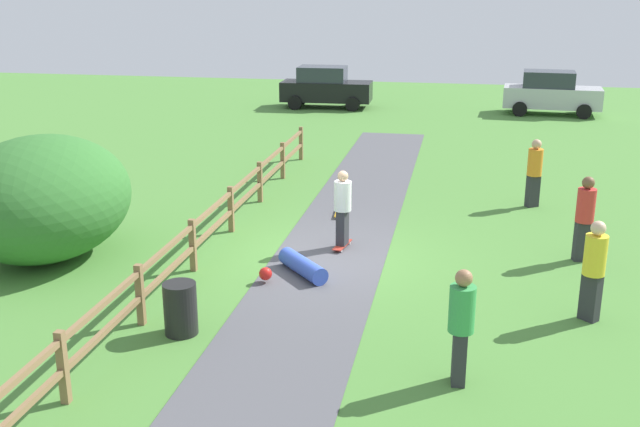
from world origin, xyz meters
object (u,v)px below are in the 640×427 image
Objects in this scene: bush_large at (43,198)px; bystander_green at (461,322)px; bystander_orange at (534,170)px; skateboard_loose at (339,213)px; skater_riding at (343,205)px; bystander_yellow at (594,266)px; parked_car_silver at (551,93)px; skater_fallen at (300,267)px; parked_car_black at (325,87)px; bystander_red at (585,215)px; trash_bin at (180,309)px.

bystander_green is at bearing -23.18° from bush_large.
bystander_orange reaches higher than bystander_green.
bush_large reaches higher than skateboard_loose.
skater_riding is 0.97× the size of bystander_yellow.
bystander_green is 25.01m from parked_car_silver.
bystander_green is at bearing -100.34° from bystander_orange.
skater_fallen is 0.76× the size of bystander_orange.
bystander_yellow is 23.80m from parked_car_black.
skater_riding is at bearing 115.76° from bystander_green.
parked_car_silver is at bearing 86.50° from bystander_red.
bystander_red reaches higher than skater_fallen.
skateboard_loose is at bearing 135.58° from bystander_yellow.
skateboard_loose is at bearing 35.79° from bush_large.
bystander_yellow is 1.02× the size of bystander_green.
trash_bin is 0.50× the size of bystander_yellow.
skater_riding reaches higher than skater_fallen.
bush_large is 24.38m from parked_car_silver.
bystander_red is at bearing 19.44° from skater_fallen.
bystander_yellow is (10.95, -1.11, -0.31)m from bush_large.
parked_car_black reaches higher than skater_fallen.
skater_riding is 6.06m from bystander_orange.
bush_large is 5.66m from skater_fallen.
skater_fallen is 5.57m from bystander_yellow.
bystander_orange is 17.27m from parked_car_black.
trash_bin is 0.50× the size of bystander_green.
bush_large reaches higher than bystander_orange.
skater_riding is 2.02m from skater_fallen.
parked_car_black is (-9.08, 19.07, -0.06)m from bystander_red.
trash_bin is 3.22m from skater_fallen.
skateboard_loose is at bearing 77.92° from trash_bin.
parked_car_black is at bearing 111.74° from bystander_yellow.
skater_fallen is 0.74× the size of bystander_red.
parked_car_black is at bearing 99.18° from skater_fallen.
parked_car_silver is at bearing 59.47° from bush_large.
trash_bin is 7.08m from bystander_yellow.
skater_riding is 0.96× the size of bystander_red.
skateboard_loose is 8.46m from bystander_green.
skater_riding is at bearing 67.00° from trash_bin.
bystander_orange is at bearing 29.23° from bush_large.
parked_car_silver is at bearing 81.63° from bystander_green.
bystander_orange reaches higher than skater_riding.
skater_fallen is 21.36m from parked_car_black.
skater_riding is at bearing -177.31° from bystander_red.
skater_fallen is 4.93m from bystander_green.
bush_large reaches higher than skater_fallen.
skater_riding is 5.10m from bystander_red.
bystander_yellow reaches higher than bystander_orange.
bush_large reaches higher than parked_car_silver.
skateboard_loose is 0.45× the size of bystander_yellow.
skater_fallen is 0.32× the size of parked_car_silver.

